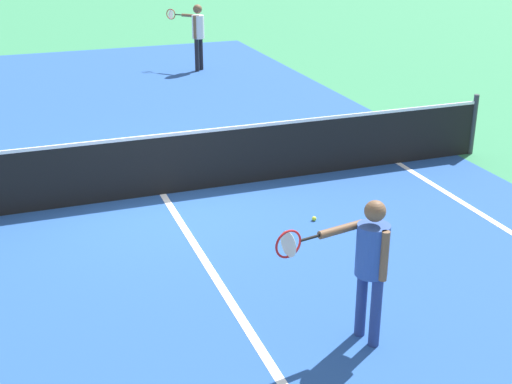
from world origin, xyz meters
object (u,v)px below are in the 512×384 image
net (161,164)px  player_near (369,257)px  tennis_ball_near_net (314,219)px  player_far (197,30)px

net → player_near: player_near is taller
tennis_ball_near_net → player_far: bearing=83.6°
player_near → player_far: player_far is taller
player_near → tennis_ball_near_net: size_ratio=23.16×
net → tennis_ball_near_net: bearing=-43.5°
tennis_ball_near_net → player_near: bearing=-104.5°
player_near → tennis_ball_near_net: (0.73, 2.82, -0.91)m
player_near → player_far: bearing=81.8°
net → player_near: size_ratio=7.36×
net → player_far: player_far is taller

